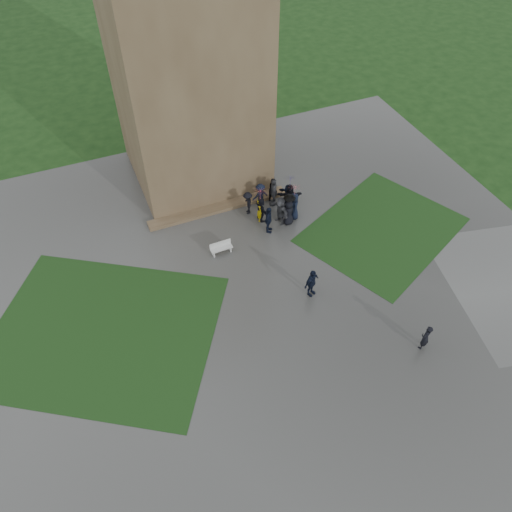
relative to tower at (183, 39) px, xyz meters
name	(u,v)px	position (x,y,z in m)	size (l,w,h in m)	color
ground	(291,339)	(0.00, -15.00, -9.00)	(120.00, 120.00, 0.00)	black
plaza	(274,310)	(0.00, -13.00, -8.99)	(34.00, 34.00, 0.02)	#3A3937
lawn_inset_left	(103,332)	(-8.50, -11.00, -8.97)	(11.00, 9.00, 0.01)	black
lawn_inset_right	(382,230)	(8.50, -10.00, -8.97)	(9.00, 7.00, 0.01)	black
tower	(183,39)	(0.00, 0.00, 0.00)	(8.00, 8.00, 18.00)	brown
tower_plinth	(218,208)	(0.00, -4.40, -8.87)	(9.00, 0.80, 0.22)	brown
bench	(221,248)	(-1.12, -8.03, -8.60)	(1.29, 0.43, 0.74)	silver
visitor_cluster	(276,202)	(3.13, -6.23, -7.96)	(3.81, 3.68, 2.43)	black
pedestrian_mid	(312,283)	(2.22, -12.77, -8.09)	(1.04, 0.59, 1.78)	black
pedestrian_near	(425,337)	(5.72, -17.87, -8.18)	(0.58, 0.38, 1.60)	black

